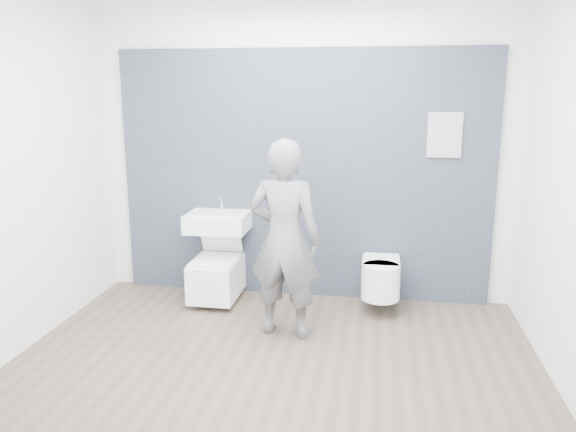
% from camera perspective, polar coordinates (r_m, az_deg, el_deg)
% --- Properties ---
extents(ground, '(4.00, 4.00, 0.00)m').
position_cam_1_polar(ground, '(4.42, -1.30, -14.49)').
color(ground, brown).
rests_on(ground, ground).
extents(room_shell, '(4.00, 4.00, 4.00)m').
position_cam_1_polar(room_shell, '(3.94, -1.43, 8.60)').
color(room_shell, white).
rests_on(room_shell, ground).
extents(tile_wall, '(3.60, 0.06, 2.40)m').
position_cam_1_polar(tile_wall, '(5.75, 1.42, -7.84)').
color(tile_wall, black).
rests_on(tile_wall, ground).
extents(washbasin, '(0.58, 0.44, 0.44)m').
position_cam_1_polar(washbasin, '(5.45, -7.16, -0.56)').
color(washbasin, white).
rests_on(washbasin, ground).
extents(toilet_square, '(0.43, 0.62, 0.79)m').
position_cam_1_polar(toilet_square, '(5.51, -7.27, -6.00)').
color(toilet_square, white).
rests_on(toilet_square, ground).
extents(toilet_rounded, '(0.35, 0.59, 0.32)m').
position_cam_1_polar(toilet_rounded, '(5.29, 9.39, -6.21)').
color(toilet_rounded, white).
rests_on(toilet_rounded, ground).
extents(info_placard, '(0.31, 0.03, 0.41)m').
position_cam_1_polar(info_placard, '(5.69, 14.64, -8.50)').
color(info_placard, silver).
rests_on(info_placard, ground).
extents(visitor, '(0.65, 0.47, 1.65)m').
position_cam_1_polar(visitor, '(4.58, -0.35, -2.39)').
color(visitor, slate).
rests_on(visitor, ground).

